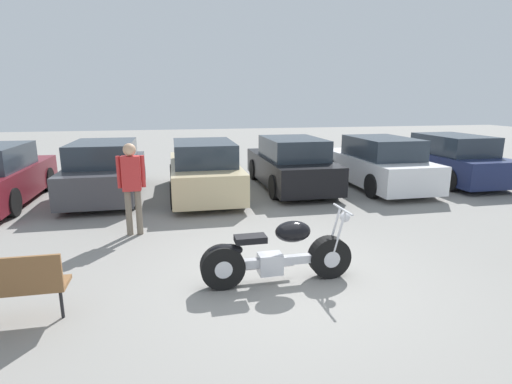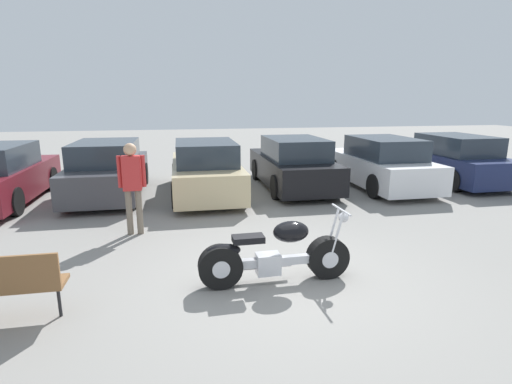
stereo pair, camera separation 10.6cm
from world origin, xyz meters
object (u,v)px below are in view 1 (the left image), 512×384
Objects in this scene: motorcycle at (276,255)px; parked_car_champagne at (204,170)px; parked_car_navy at (448,160)px; parked_car_white at (378,164)px; person_standing at (132,181)px; parked_car_black at (290,164)px; parked_car_dark_grey at (106,171)px.

parked_car_champagne reaches higher than motorcycle.
parked_car_champagne is 7.81m from parked_car_navy.
parked_car_white is 1.00× the size of parked_car_navy.
motorcycle is 7.31m from parked_car_white.
parked_car_navy is at bearing 2.52° from parked_car_champagne.
parked_car_white is 2.47× the size of person_standing.
parked_car_white is 7.47m from person_standing.
parked_car_white reaches higher than motorcycle.
motorcycle is at bearing -108.38° from parked_car_black.
parked_car_champagne is at bearing 62.18° from person_standing.
parked_car_black is at bearing 39.62° from person_standing.
parked_car_dark_grey is 10.40m from parked_car_navy.
parked_car_dark_grey is 1.00× the size of parked_car_navy.
parked_car_black is at bearing 71.62° from motorcycle.
parked_car_dark_grey and parked_car_champagne have the same top height.
parked_car_dark_grey is 2.47× the size of person_standing.
parked_car_dark_grey and parked_car_navy have the same top height.
parked_car_dark_grey is at bearing 177.00° from parked_car_white.
parked_car_black is at bearing -0.12° from parked_car_dark_grey.
person_standing is (-4.20, -3.47, 0.38)m from parked_car_black.
parked_car_champagne is 5.20m from parked_car_white.
parked_car_champagne is 2.47× the size of person_standing.
parked_car_champagne is at bearing -10.04° from parked_car_dark_grey.
person_standing reaches higher than parked_car_dark_grey.
parked_car_navy is (7.21, 5.95, 0.28)m from motorcycle.
person_standing is at bearing -73.92° from parked_car_dark_grey.
parked_car_black and parked_car_white have the same top height.
parked_car_black is (2.60, 0.45, 0.00)m from parked_car_champagne.
parked_car_navy is at bearing 6.41° from parked_car_white.
parked_car_dark_grey is at bearing 106.08° from person_standing.
parked_car_black is (2.01, 6.06, 0.28)m from motorcycle.
parked_car_dark_grey and parked_car_white have the same top height.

